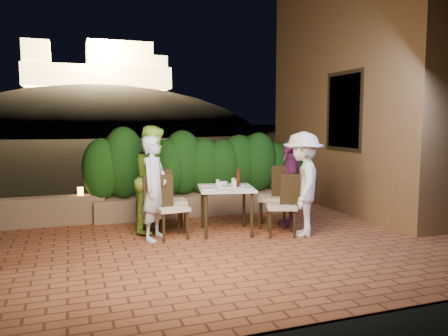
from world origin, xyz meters
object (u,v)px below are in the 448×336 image
chair_left_back (171,200)px  diner_purple (290,184)px  chair_right_front (281,205)px  dining_table (226,210)px  diner_blue (154,188)px  chair_right_back (273,197)px  diner_white (303,184)px  beer_bottle (238,177)px  chair_left_front (172,206)px  parapet_lamp (80,191)px  diner_green (155,179)px  bowl (223,183)px

chair_left_back → diner_purple: diner_purple is taller
chair_right_front → diner_purple: 0.69m
dining_table → chair_left_back: bearing=153.3°
dining_table → chair_left_back: chair_left_back is taller
diner_blue → chair_left_back: bearing=-3.0°
chair_right_back → diner_white: 0.73m
beer_bottle → chair_left_back: size_ratio=0.31×
chair_left_front → chair_right_front: size_ratio=1.02×
chair_left_back → parapet_lamp: (-1.39, 1.10, 0.05)m
beer_bottle → chair_left_back: (-1.03, 0.39, -0.39)m
diner_green → bowl: bearing=-67.0°
chair_right_front → diner_blue: diner_blue is taller
beer_bottle → chair_right_front: beer_bottle is taller
beer_bottle → chair_left_back: 1.17m
chair_right_back → chair_left_front: bearing=31.5°
chair_left_back → diner_purple: 2.04m
bowl → chair_right_back: 0.88m
beer_bottle → diner_purple: size_ratio=0.21×
chair_left_back → diner_green: size_ratio=0.59×
chair_left_back → diner_purple: bearing=-4.2°
dining_table → diner_green: diner_green is taller
diner_white → diner_green: bearing=-87.2°
beer_bottle → chair_right_back: beer_bottle is taller
chair_left_front → chair_left_back: (0.10, 0.45, 0.01)m
chair_right_back → diner_white: (0.21, -0.64, 0.29)m
diner_white → parapet_lamp: (-3.29, 2.06, -0.25)m
beer_bottle → chair_right_front: (0.55, -0.46, -0.42)m
chair_left_front → diner_white: diner_white is taller
diner_purple → parapet_lamp: size_ratio=10.65×
chair_left_front → diner_white: bearing=-20.5°
chair_left_front → diner_white: (2.00, -0.51, 0.32)m
parapet_lamp → chair_right_back: bearing=-24.7°
dining_table → diner_purple: size_ratio=0.58×
parapet_lamp → diner_green: bearing=-41.8°
diner_white → bowl: bearing=-101.5°
chair_right_front → diner_purple: bearing=-109.5°
chair_left_back → chair_right_front: chair_left_back is taller
chair_right_back → diner_blue: bearing=30.5°
bowl → chair_right_back: bearing=-15.6°
diner_white → parapet_lamp: 3.89m
bowl → chair_right_front: (0.71, -0.77, -0.28)m
diner_green → diner_white: diner_green is taller
chair_left_front → diner_blue: bearing=170.0°
chair_right_back → parapet_lamp: 3.39m
diner_green → diner_white: 2.39m
dining_table → diner_white: 1.30m
diner_purple → chair_right_front: bearing=-17.1°
dining_table → chair_left_front: 0.92m
bowl → dining_table: bearing=-100.2°
chair_left_front → chair_left_back: chair_left_back is taller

